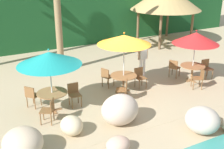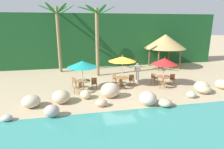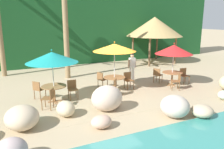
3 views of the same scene
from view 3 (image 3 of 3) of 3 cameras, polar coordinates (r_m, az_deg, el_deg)
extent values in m
plane|color=tan|center=(11.45, -0.34, -4.75)|extent=(120.00, 120.00, 0.00)
cube|color=tan|center=(11.45, -0.34, -4.73)|extent=(18.00, 5.20, 0.01)
cube|color=#194C23|center=(19.40, -11.93, 11.61)|extent=(28.00, 2.40, 6.00)
ellipsoid|color=beige|center=(8.99, -11.44, -8.34)|extent=(0.70, 0.83, 0.59)
ellipsoid|color=beige|center=(9.26, -1.27, -5.90)|extent=(1.28, 1.07, 1.04)
ellipsoid|color=#C8A7A7|center=(9.68, -0.36, -6.68)|extent=(0.85, 0.92, 0.51)
ellipsoid|color=tan|center=(9.41, 21.48, -8.43)|extent=(0.85, 0.82, 0.48)
ellipsoid|color=beige|center=(9.02, 15.36, -7.63)|extent=(1.07, 1.12, 0.85)
ellipsoid|color=#CAB292|center=(8.39, -21.48, -9.93)|extent=(1.12, 1.25, 0.81)
ellipsoid|color=#D0A48B|center=(7.96, -2.66, -11.67)|extent=(0.73, 0.61, 0.45)
cylinder|color=silver|center=(10.38, -14.37, -1.06)|extent=(0.04, 0.04, 2.12)
cone|color=teal|center=(10.18, -14.69, 4.17)|extent=(2.24, 2.24, 0.46)
sphere|color=teal|center=(10.13, -14.80, 5.88)|extent=(0.07, 0.07, 0.07)
cube|color=olive|center=(10.68, -14.04, -6.49)|extent=(0.60, 0.12, 0.03)
cube|color=olive|center=(10.68, -14.04, -6.49)|extent=(0.12, 0.60, 0.03)
cylinder|color=olive|center=(10.57, -14.15, -4.68)|extent=(0.09, 0.09, 0.71)
cylinder|color=olive|center=(10.46, -14.26, -2.83)|extent=(1.10, 1.10, 0.03)
cylinder|color=brown|center=(10.64, -8.46, -5.09)|extent=(0.04, 0.04, 0.45)
cylinder|color=brown|center=(10.56, -10.34, -5.32)|extent=(0.04, 0.04, 0.45)
cylinder|color=brown|center=(10.97, -8.95, -4.53)|extent=(0.04, 0.04, 0.45)
cylinder|color=brown|center=(10.89, -10.77, -4.74)|extent=(0.04, 0.04, 0.45)
cube|color=brown|center=(10.69, -9.68, -3.70)|extent=(0.43, 0.43, 0.03)
cube|color=brown|center=(10.82, -9.98, -2.42)|extent=(0.42, 0.05, 0.42)
cylinder|color=brown|center=(11.41, -17.48, -4.30)|extent=(0.04, 0.04, 0.45)
cylinder|color=brown|center=(11.17, -16.15, -4.59)|extent=(0.04, 0.04, 0.45)
cylinder|color=brown|center=(11.17, -18.74, -4.79)|extent=(0.04, 0.04, 0.45)
cylinder|color=brown|center=(10.92, -17.41, -5.09)|extent=(0.04, 0.04, 0.45)
cube|color=brown|center=(11.09, -17.53, -3.51)|extent=(0.59, 0.59, 0.03)
cube|color=brown|center=(10.90, -18.33, -2.80)|extent=(0.29, 0.35, 0.42)
cylinder|color=brown|center=(9.77, -17.04, -7.31)|extent=(0.04, 0.04, 0.45)
cylinder|color=brown|center=(10.08, -16.29, -6.60)|extent=(0.04, 0.04, 0.45)
cylinder|color=brown|center=(9.65, -15.05, -7.45)|extent=(0.04, 0.04, 0.45)
cylinder|color=brown|center=(9.96, -14.36, -6.72)|extent=(0.04, 0.04, 0.45)
cube|color=brown|center=(9.78, -15.78, -5.70)|extent=(0.57, 0.57, 0.03)
cube|color=brown|center=(9.65, -14.74, -4.67)|extent=(0.24, 0.38, 0.42)
cylinder|color=silver|center=(11.55, 0.62, 1.44)|extent=(0.04, 0.04, 2.35)
cone|color=orange|center=(11.37, 0.63, 6.73)|extent=(2.15, 2.15, 0.37)
sphere|color=orange|center=(11.34, 0.63, 8.07)|extent=(0.07, 0.07, 0.07)
cube|color=olive|center=(11.85, 0.60, -4.03)|extent=(0.60, 0.12, 0.03)
cube|color=olive|center=(11.85, 0.60, -4.03)|extent=(0.12, 0.60, 0.03)
cylinder|color=olive|center=(11.75, 0.61, -2.38)|extent=(0.09, 0.09, 0.71)
cylinder|color=olive|center=(11.65, 0.61, -0.71)|extent=(1.10, 1.10, 0.03)
cylinder|color=brown|center=(12.09, 5.39, -2.68)|extent=(0.04, 0.04, 0.45)
cylinder|color=brown|center=(11.92, 3.90, -2.89)|extent=(0.04, 0.04, 0.45)
cylinder|color=brown|center=(12.39, 4.57, -2.26)|extent=(0.04, 0.04, 0.45)
cylinder|color=brown|center=(12.23, 3.10, -2.46)|extent=(0.04, 0.04, 0.45)
cube|color=brown|center=(12.09, 4.26, -1.48)|extent=(0.43, 0.43, 0.03)
cube|color=brown|center=(12.21, 3.83, -0.37)|extent=(0.42, 0.04, 0.42)
cylinder|color=brown|center=(12.59, -2.32, -1.96)|extent=(0.04, 0.04, 0.45)
cylinder|color=brown|center=(12.35, -1.15, -2.27)|extent=(0.04, 0.04, 0.45)
cylinder|color=brown|center=(12.35, -3.49, -2.29)|extent=(0.04, 0.04, 0.45)
cylinder|color=brown|center=(12.11, -2.32, -2.61)|extent=(0.04, 0.04, 0.45)
cube|color=brown|center=(12.29, -2.33, -1.20)|extent=(0.55, 0.55, 0.03)
cube|color=brown|center=(12.10, -3.01, -0.49)|extent=(0.19, 0.40, 0.42)
cylinder|color=brown|center=(10.85, -1.25, -4.56)|extent=(0.04, 0.04, 0.45)
cylinder|color=brown|center=(11.19, -0.88, -3.99)|extent=(0.04, 0.04, 0.45)
cylinder|color=brown|center=(10.79, 0.61, -4.67)|extent=(0.04, 0.04, 0.45)
cylinder|color=brown|center=(11.13, 0.93, -4.09)|extent=(0.04, 0.04, 0.45)
cube|color=brown|center=(10.92, -0.15, -3.13)|extent=(0.59, 0.59, 0.03)
cube|color=brown|center=(10.83, 0.89, -2.20)|extent=(0.27, 0.36, 0.42)
cylinder|color=silver|center=(13.04, 14.87, 1.88)|extent=(0.04, 0.04, 2.11)
cone|color=red|center=(12.88, 15.13, 6.04)|extent=(2.03, 2.03, 0.50)
sphere|color=red|center=(12.85, 15.22, 7.47)|extent=(0.07, 0.07, 0.07)
cube|color=olive|center=(13.29, 14.59, -2.51)|extent=(0.60, 0.12, 0.03)
cube|color=olive|center=(13.29, 14.59, -2.51)|extent=(0.12, 0.60, 0.03)
cylinder|color=olive|center=(13.19, 14.68, -1.03)|extent=(0.09, 0.09, 0.71)
cylinder|color=olive|center=(13.11, 14.78, 0.47)|extent=(1.10, 1.10, 0.03)
cylinder|color=brown|center=(13.69, 18.64, -1.40)|extent=(0.04, 0.04, 0.45)
cylinder|color=brown|center=(13.47, 17.44, -1.55)|extent=(0.04, 0.04, 0.45)
cylinder|color=brown|center=(13.96, 17.74, -1.05)|extent=(0.04, 0.04, 0.45)
cylinder|color=brown|center=(13.75, 16.56, -1.18)|extent=(0.04, 0.04, 0.45)
cube|color=brown|center=(13.66, 17.67, -0.32)|extent=(0.46, 0.46, 0.03)
cube|color=brown|center=(13.77, 17.23, 0.66)|extent=(0.42, 0.08, 0.42)
cylinder|color=brown|center=(13.79, 10.99, -0.81)|extent=(0.04, 0.04, 0.45)
cylinder|color=brown|center=(13.64, 12.34, -1.04)|extent=(0.04, 0.04, 0.45)
cylinder|color=brown|center=(13.48, 10.32, -1.12)|extent=(0.04, 0.04, 0.45)
cylinder|color=brown|center=(13.33, 11.69, -1.35)|extent=(0.04, 0.04, 0.45)
cube|color=brown|center=(13.50, 11.38, -0.09)|extent=(0.57, 0.57, 0.03)
cube|color=brown|center=(13.28, 11.05, 0.56)|extent=(0.23, 0.39, 0.42)
cylinder|color=brown|center=(12.22, 14.74, -2.91)|extent=(0.04, 0.04, 0.45)
cylinder|color=brown|center=(12.56, 14.43, -2.44)|extent=(0.04, 0.04, 0.45)
cylinder|color=brown|center=(12.30, 16.37, -2.91)|extent=(0.04, 0.04, 0.45)
cylinder|color=brown|center=(12.64, 16.02, -2.45)|extent=(0.04, 0.04, 0.45)
cube|color=brown|center=(12.37, 15.46, -1.61)|extent=(0.57, 0.57, 0.03)
cube|color=brown|center=(12.36, 16.42, -0.74)|extent=(0.23, 0.39, 0.42)
cylinder|color=olive|center=(14.27, -11.46, 11.51)|extent=(0.32, 0.32, 6.28)
cylinder|color=brown|center=(20.03, 5.20, 6.45)|extent=(0.16, 0.16, 2.20)
cylinder|color=brown|center=(21.42, 11.08, 6.73)|extent=(0.16, 0.16, 2.20)
cylinder|color=brown|center=(17.92, 9.32, 5.46)|extent=(0.16, 0.16, 2.20)
cylinder|color=brown|center=(19.46, 15.49, 5.80)|extent=(0.16, 0.16, 2.20)
cone|color=tan|center=(19.51, 10.51, 11.63)|extent=(4.59, 4.59, 1.56)
cylinder|color=white|center=(13.42, 4.61, -0.10)|extent=(0.13, 0.13, 0.86)
cylinder|color=white|center=(13.51, 5.28, -0.02)|extent=(0.13, 0.13, 0.86)
cube|color=silver|center=(13.31, 5.01, 2.95)|extent=(0.34, 0.20, 0.58)
cylinder|color=tan|center=(13.21, 4.18, 2.67)|extent=(0.08, 0.08, 0.50)
cylinder|color=tan|center=(13.43, 5.82, 2.82)|extent=(0.08, 0.08, 0.50)
sphere|color=tan|center=(13.24, 5.05, 4.70)|extent=(0.21, 0.21, 0.21)
sphere|color=black|center=(13.23, 5.05, 4.91)|extent=(0.18, 0.18, 0.18)
camera|label=1|loc=(1.69, -100.05, 59.18)|focal=46.51mm
camera|label=2|loc=(4.46, 140.34, 6.04)|focal=30.71mm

